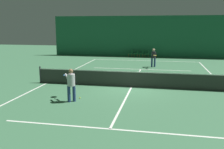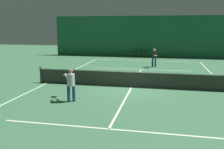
# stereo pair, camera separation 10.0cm
# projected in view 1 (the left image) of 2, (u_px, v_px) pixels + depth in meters

# --- Properties ---
(ground_plane) EXTENTS (60.00, 60.00, 0.00)m
(ground_plane) POSITION_uv_depth(u_px,v_px,m) (132.00, 87.00, 15.08)
(ground_plane) COLOR #3D704C
(backdrop_curtain) EXTENTS (23.00, 0.12, 4.81)m
(backdrop_curtain) POSITION_uv_depth(u_px,v_px,m) (148.00, 37.00, 29.33)
(backdrop_curtain) COLOR #1E5B3D
(backdrop_curtain) RESTS_ON ground
(court_line_baseline_far) EXTENTS (11.00, 0.10, 0.00)m
(court_line_baseline_far) POSITION_uv_depth(u_px,v_px,m) (145.00, 61.00, 26.53)
(court_line_baseline_far) COLOR white
(court_line_baseline_far) RESTS_ON ground
(court_line_service_far) EXTENTS (8.25, 0.10, 0.00)m
(court_line_service_far) POSITION_uv_depth(u_px,v_px,m) (141.00, 69.00, 21.24)
(court_line_service_far) COLOR white
(court_line_service_far) RESTS_ON ground
(court_line_service_near) EXTENTS (8.25, 0.10, 0.00)m
(court_line_service_near) POSITION_uv_depth(u_px,v_px,m) (110.00, 129.00, 8.92)
(court_line_service_near) COLOR white
(court_line_service_near) RESTS_ON ground
(court_line_sideline_left) EXTENTS (0.10, 23.80, 0.00)m
(court_line_sideline_left) POSITION_uv_depth(u_px,v_px,m) (47.00, 83.00, 16.14)
(court_line_sideline_left) COLOR white
(court_line_sideline_left) RESTS_ON ground
(court_line_centre) EXTENTS (0.10, 12.80, 0.00)m
(court_line_centre) POSITION_uv_depth(u_px,v_px,m) (132.00, 87.00, 15.08)
(court_line_centre) COLOR white
(court_line_centre) RESTS_ON ground
(tennis_net) EXTENTS (12.00, 0.10, 1.07)m
(tennis_net) POSITION_uv_depth(u_px,v_px,m) (132.00, 79.00, 14.98)
(tennis_net) COLOR #2D332D
(tennis_net) RESTS_ON ground
(player_near) EXTENTS (1.04, 1.30, 1.62)m
(player_near) POSITION_uv_depth(u_px,v_px,m) (71.00, 83.00, 12.02)
(player_near) COLOR navy
(player_near) RESTS_ON ground
(player_far) EXTENTS (0.55, 1.38, 1.64)m
(player_far) POSITION_uv_depth(u_px,v_px,m) (154.00, 56.00, 22.25)
(player_far) COLOR navy
(player_far) RESTS_ON ground
(courtside_chair_0) EXTENTS (0.44, 0.44, 0.84)m
(courtside_chair_0) POSITION_uv_depth(u_px,v_px,m) (131.00, 53.00, 29.53)
(courtside_chair_0) COLOR brown
(courtside_chair_0) RESTS_ON ground
(courtside_chair_1) EXTENTS (0.44, 0.44, 0.84)m
(courtside_chair_1) POSITION_uv_depth(u_px,v_px,m) (136.00, 53.00, 29.41)
(courtside_chair_1) COLOR brown
(courtside_chair_1) RESTS_ON ground
(courtside_chair_2) EXTENTS (0.44, 0.44, 0.84)m
(courtside_chair_2) POSITION_uv_depth(u_px,v_px,m) (142.00, 53.00, 29.28)
(courtside_chair_2) COLOR brown
(courtside_chair_2) RESTS_ON ground
(courtside_chair_3) EXTENTS (0.44, 0.44, 0.84)m
(courtside_chair_3) POSITION_uv_depth(u_px,v_px,m) (147.00, 53.00, 29.16)
(courtside_chair_3) COLOR brown
(courtside_chair_3) RESTS_ON ground
(tennis_ball) EXTENTS (0.07, 0.07, 0.07)m
(tennis_ball) POSITION_uv_depth(u_px,v_px,m) (80.00, 98.00, 12.68)
(tennis_ball) COLOR #D1DB33
(tennis_ball) RESTS_ON ground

